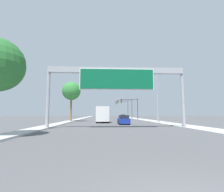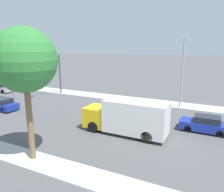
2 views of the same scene
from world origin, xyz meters
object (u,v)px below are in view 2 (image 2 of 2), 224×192
traffic_light_near_intersection (52,68)px  palm_tree_background (24,61)px  car_near_left (205,124)px  car_mid_right (1,104)px  truck_box_primary (128,117)px  car_far_center (1,88)px  traffic_light_mid_block (6,63)px  street_lamp_right (182,67)px

traffic_light_near_intersection → palm_tree_background: (-15.61, -11.58, 2.52)m
car_near_left → traffic_light_near_intersection: size_ratio=0.68×
car_mid_right → traffic_light_near_intersection: bearing=-5.0°
traffic_light_near_intersection → palm_tree_background: palm_tree_background is taller
truck_box_primary → traffic_light_near_intersection: (8.55, 15.78, 2.70)m
truck_box_primary → palm_tree_background: bearing=149.3°
palm_tree_background → car_far_center: bearing=56.7°
car_mid_right → car_near_left: bearing=-81.2°
car_near_left → traffic_light_mid_block: size_ratio=0.63×
car_mid_right → traffic_light_near_intersection: (8.55, -0.74, 3.59)m
car_near_left → car_mid_right: bearing=98.8°
car_far_center → traffic_light_near_intersection: traffic_light_near_intersection is taller
street_lamp_right → car_far_center: bearing=96.0°
traffic_light_near_intersection → palm_tree_background: size_ratio=0.70×
truck_box_primary → palm_tree_background: size_ratio=0.85×
car_near_left → traffic_light_near_intersection: 22.74m
car_mid_right → street_lamp_right: street_lamp_right is taller
car_far_center → traffic_light_mid_block: bearing=5.7°
car_mid_right → palm_tree_background: palm_tree_background is taller
car_mid_right → truck_box_primary: size_ratio=0.56×
car_mid_right → palm_tree_background: size_ratio=0.48×
car_far_center → street_lamp_right: size_ratio=0.48×
car_far_center → palm_tree_background: bearing=-123.3°
palm_tree_background → traffic_light_mid_block: bearing=54.1°
truck_box_primary → car_far_center: bearing=74.7°
car_far_center → palm_tree_background: 26.35m
traffic_light_mid_block → palm_tree_background: size_ratio=0.76×
truck_box_primary → street_lamp_right: (10.00, -2.81, 3.61)m
car_near_left → palm_tree_background: palm_tree_background is taller
car_far_center → truck_box_primary: (-7.00, -25.62, 0.89)m
car_near_left → truck_box_primary: bearing=119.8°
car_far_center → street_lamp_right: (3.00, -28.43, 4.50)m
car_mid_right → traffic_light_near_intersection: size_ratio=0.68×
car_far_center → car_near_left: (-3.50, -31.72, 0.01)m
car_mid_right → car_near_left: 22.89m
traffic_light_near_intersection → street_lamp_right: bearing=-85.5°
car_mid_right → traffic_light_mid_block: bearing=47.3°
palm_tree_background → car_mid_right: bearing=60.2°
traffic_light_near_intersection → palm_tree_background: bearing=-143.4°
palm_tree_background → car_near_left: bearing=-44.3°
car_near_left → street_lamp_right: 8.56m
palm_tree_background → truck_box_primary: bearing=-30.7°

